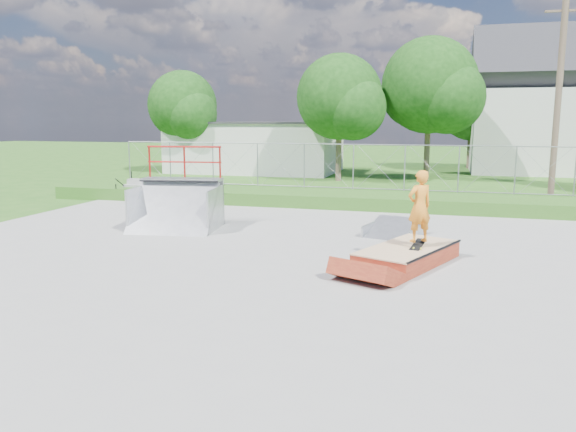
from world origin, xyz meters
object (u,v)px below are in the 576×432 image
grind_box (407,256)px  skater (419,210)px  flat_bank_ramp (394,229)px  quarter_pipe (174,190)px

grind_box → skater: 1.08m
flat_bank_ramp → quarter_pipe: bearing=-158.5°
quarter_pipe → flat_bank_ramp: 6.46m
grind_box → quarter_pipe: bearing=-175.1°
quarter_pipe → skater: bearing=-24.5°
flat_bank_ramp → grind_box: bearing=-65.0°
grind_box → skater: size_ratio=1.92×
grind_box → flat_bank_ramp: bearing=123.4°
flat_bank_ramp → skater: skater is taller
grind_box → quarter_pipe: (-6.90, 2.21, 1.01)m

